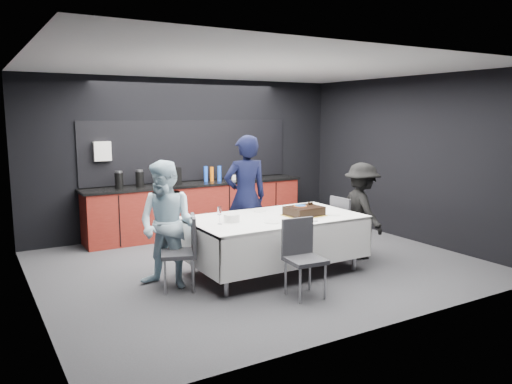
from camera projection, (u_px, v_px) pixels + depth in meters
ground at (259, 264)px, 7.25m from camera, size 6.00×6.00×0.00m
room_shell at (260, 136)px, 6.96m from camera, size 6.04×5.04×2.82m
kitchenette at (196, 204)px, 9.04m from camera, size 4.10×0.64×2.05m
party_table at (275, 226)px, 6.81m from camera, size 2.32×1.32×0.78m
cake_assembly at (304, 211)px, 6.83m from camera, size 0.53×0.45×0.16m
plate_stack at (232, 218)px, 6.45m from camera, size 0.21×0.21×0.10m
loose_plate_near at (272, 222)px, 6.41m from camera, size 0.21×0.21×0.01m
loose_plate_right_a at (318, 209)px, 7.28m from camera, size 0.21×0.21×0.01m
loose_plate_right_b at (334, 215)px, 6.89m from camera, size 0.18×0.18×0.01m
loose_plate_far at (260, 211)px, 7.14m from camera, size 0.18×0.18×0.01m
fork_pile at (311, 221)px, 6.45m from camera, size 0.14×0.09×0.02m
champagne_flute at (220, 212)px, 6.28m from camera, size 0.06×0.06×0.22m
chair_left at (185, 247)px, 6.16m from camera, size 0.54×0.54×0.92m
chair_right at (345, 222)px, 7.57m from camera, size 0.43×0.43×0.92m
chair_near at (302, 252)px, 5.94m from camera, size 0.45×0.45×0.92m
person_center at (246, 197)px, 7.48m from camera, size 0.73×0.53×1.85m
person_left at (167, 225)px, 6.19m from camera, size 0.96×0.98×1.60m
person_right at (361, 211)px, 7.48m from camera, size 0.69×1.01×1.45m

